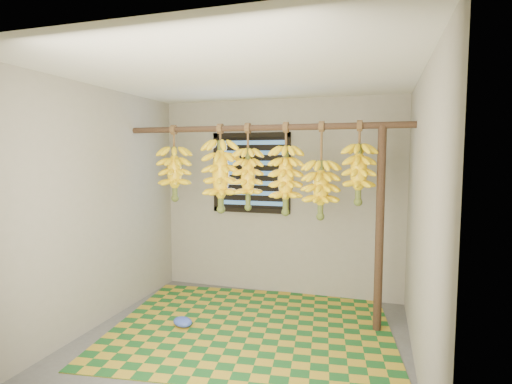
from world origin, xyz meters
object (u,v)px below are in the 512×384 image
(banana_bunch_a, at_px, (175,173))
(banana_bunch_e, at_px, (321,189))
(banana_bunch_f, at_px, (359,174))
(woven_mat, at_px, (252,327))
(support_post, at_px, (380,230))
(plastic_bag, at_px, (183,322))
(banana_bunch_d, at_px, (286,180))
(banana_bunch_b, at_px, (221,176))
(banana_bunch_c, at_px, (248,179))

(banana_bunch_a, height_order, banana_bunch_e, same)
(banana_bunch_f, bearing_deg, banana_bunch_e, 180.00)
(woven_mat, bearing_deg, banana_bunch_e, 26.03)
(support_post, distance_m, plastic_bag, 2.15)
(plastic_bag, relative_size, banana_bunch_d, 0.24)
(banana_bunch_b, distance_m, banana_bunch_f, 1.44)
(banana_bunch_c, xyz_separation_m, banana_bunch_d, (0.41, 0.00, -0.01))
(banana_bunch_f, bearing_deg, banana_bunch_c, 180.00)
(support_post, distance_m, banana_bunch_f, 0.58)
(support_post, xyz_separation_m, banana_bunch_a, (-2.20, 0.00, 0.52))
(support_post, relative_size, banana_bunch_d, 2.14)
(banana_bunch_b, height_order, banana_bunch_e, same)
(support_post, xyz_separation_m, woven_mat, (-1.20, -0.31, -0.99))
(plastic_bag, distance_m, banana_bunch_e, 1.92)
(support_post, relative_size, banana_bunch_f, 2.49)
(plastic_bag, xyz_separation_m, banana_bunch_b, (0.22, 0.50, 1.44))
(banana_bunch_a, height_order, banana_bunch_b, same)
(banana_bunch_e, bearing_deg, banana_bunch_b, 180.00)
(banana_bunch_c, xyz_separation_m, banana_bunch_e, (0.76, 0.00, -0.09))
(banana_bunch_e, height_order, banana_bunch_f, same)
(support_post, distance_m, banana_bunch_e, 0.69)
(banana_bunch_d, distance_m, banana_bunch_f, 0.72)
(banana_bunch_a, bearing_deg, banana_bunch_f, -0.00)
(woven_mat, bearing_deg, plastic_bag, -163.77)
(plastic_bag, relative_size, banana_bunch_f, 0.27)
(woven_mat, bearing_deg, banana_bunch_d, 48.76)
(support_post, xyz_separation_m, banana_bunch_b, (-1.64, 0.00, 0.50))
(support_post, distance_m, woven_mat, 1.59)
(plastic_bag, distance_m, banana_bunch_c, 1.59)
(banana_bunch_e, distance_m, banana_bunch_f, 0.40)
(plastic_bag, bearing_deg, banana_bunch_f, 16.80)
(banana_bunch_c, bearing_deg, banana_bunch_f, 0.00)
(woven_mat, xyz_separation_m, banana_bunch_d, (0.27, 0.31, 1.46))
(banana_bunch_a, distance_m, banana_bunch_f, 1.99)
(plastic_bag, bearing_deg, woven_mat, 16.23)
(support_post, height_order, banana_bunch_e, banana_bunch_e)
(woven_mat, height_order, banana_bunch_f, banana_bunch_f)
(support_post, bearing_deg, banana_bunch_f, -180.00)
(plastic_bag, distance_m, banana_bunch_f, 2.28)
(banana_bunch_e, bearing_deg, banana_bunch_d, 180.00)
(banana_bunch_e, bearing_deg, banana_bunch_c, 180.00)
(woven_mat, bearing_deg, support_post, 14.33)
(support_post, bearing_deg, plastic_bag, -164.99)
(woven_mat, distance_m, banana_bunch_c, 1.51)
(plastic_bag, xyz_separation_m, banana_bunch_d, (0.93, 0.50, 1.41))
(support_post, bearing_deg, banana_bunch_d, 180.00)
(woven_mat, distance_m, plastic_bag, 0.69)
(support_post, relative_size, plastic_bag, 9.07)
(banana_bunch_c, height_order, banana_bunch_f, same)
(support_post, distance_m, banana_bunch_a, 2.26)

